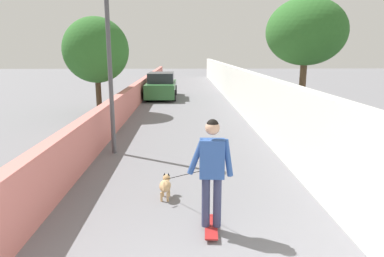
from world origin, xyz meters
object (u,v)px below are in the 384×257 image
object	(u,v)px
lamp_post	(108,37)
person_skateboarder	(212,165)
tree_right_mid	(306,32)
dog	(166,185)
skateboard	(211,227)
tree_left_near	(96,50)
car_near	(161,86)

from	to	relation	value
lamp_post	person_skateboarder	size ratio (longest dim) A/B	2.70
tree_right_mid	dog	distance (m)	6.34
skateboard	person_skateboarder	xyz separation A→B (m)	(-0.00, 0.00, 1.03)
tree_left_near	dog	bearing A→B (deg)	-159.49
tree_right_mid	lamp_post	xyz separation A→B (m)	(-0.85, 5.52, -0.16)
tree_right_mid	skateboard	world-z (taller)	tree_right_mid
car_near	tree_left_near	bearing A→B (deg)	154.50
tree_right_mid	tree_left_near	bearing A→B (deg)	53.52
tree_left_near	lamp_post	distance (m)	6.65
lamp_post	skateboard	distance (m)	5.86
tree_right_mid	car_near	xyz separation A→B (m)	(10.79, 4.92, -2.62)
lamp_post	person_skateboarder	xyz separation A→B (m)	(-4.35, -2.40, -2.07)
dog	lamp_post	bearing A→B (deg)	27.54
skateboard	car_near	bearing A→B (deg)	6.43
person_skateboarder	skateboard	bearing A→B (deg)	-7.13
skateboard	person_skateboarder	size ratio (longest dim) A/B	0.47
car_near	person_skateboarder	bearing A→B (deg)	-173.57
tree_left_near	car_near	world-z (taller)	tree_left_near
person_skateboarder	dog	xyz separation A→B (m)	(1.26, 0.79, -0.83)
tree_left_near	dog	xyz separation A→B (m)	(-9.44, -3.53, -2.57)
lamp_post	car_near	world-z (taller)	lamp_post
lamp_post	skateboard	world-z (taller)	lamp_post
person_skateboarder	car_near	bearing A→B (deg)	6.43
lamp_post	dog	size ratio (longest dim) A/B	3.03
tree_right_mid	lamp_post	world-z (taller)	lamp_post
dog	tree_left_near	bearing A→B (deg)	20.51
person_skateboarder	car_near	xyz separation A→B (m)	(15.99, 1.80, -0.39)
dog	car_near	world-z (taller)	car_near
lamp_post	car_near	xyz separation A→B (m)	(11.64, -0.60, -2.46)
tree_right_mid	person_skateboarder	xyz separation A→B (m)	(-5.20, 3.12, -2.23)
skateboard	tree_left_near	bearing A→B (deg)	22.00
lamp_post	car_near	bearing A→B (deg)	-2.95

